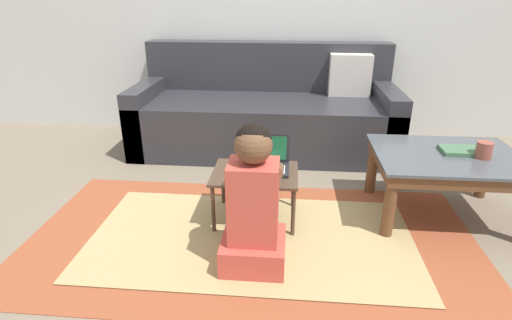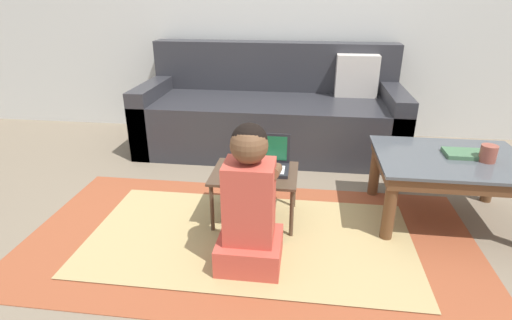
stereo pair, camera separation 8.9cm
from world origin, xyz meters
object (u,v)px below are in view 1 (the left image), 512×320
object	(u,v)px
coffee_table	(446,164)
person_seated	(254,205)
book_on_table	(463,151)
laptop	(267,164)
couch	(266,114)
computer_mouse	(236,169)
cup_on_table	(484,150)
laptop_desk	(256,178)

from	to	relation	value
coffee_table	person_seated	xyz separation A→B (m)	(-1.12, -0.60, -0.00)
book_on_table	laptop	bearing A→B (deg)	-173.24
couch	coffee_table	xyz separation A→B (m)	(1.18, -1.13, 0.04)
couch	person_seated	world-z (taller)	couch
laptop	computer_mouse	distance (m)	0.19
computer_mouse	person_seated	xyz separation A→B (m)	(0.14, -0.43, 0.01)
coffee_table	computer_mouse	world-z (taller)	coffee_table
couch	coffee_table	size ratio (longest dim) A/B	2.59
coffee_table	cup_on_table	xyz separation A→B (m)	(0.18, -0.04, 0.12)
laptop_desk	computer_mouse	bearing A→B (deg)	-176.59
laptop	cup_on_table	xyz separation A→B (m)	(1.26, 0.07, 0.11)
laptop	computer_mouse	bearing A→B (deg)	-162.53
laptop_desk	book_on_table	world-z (taller)	book_on_table
laptop_desk	cup_on_table	size ratio (longest dim) A/B	5.21
computer_mouse	laptop	bearing A→B (deg)	17.47
laptop_desk	book_on_table	distance (m)	1.27
couch	person_seated	size ratio (longest dim) A/B	2.90
person_seated	cup_on_table	bearing A→B (deg)	23.15
couch	computer_mouse	size ratio (longest dim) A/B	20.59
computer_mouse	book_on_table	world-z (taller)	book_on_table
coffee_table	computer_mouse	size ratio (longest dim) A/B	7.96
coffee_table	cup_on_table	world-z (taller)	cup_on_table
laptop_desk	laptop	distance (m)	0.11
couch	cup_on_table	bearing A→B (deg)	-40.81
coffee_table	book_on_table	world-z (taller)	book_on_table
cup_on_table	book_on_table	distance (m)	0.12
laptop_desk	book_on_table	xyz separation A→B (m)	(1.25, 0.19, 0.15)
laptop	coffee_table	bearing A→B (deg)	5.71
laptop	book_on_table	distance (m)	1.19
laptop_desk	computer_mouse	xyz separation A→B (m)	(-0.11, -0.01, 0.06)
coffee_table	computer_mouse	distance (m)	1.28
computer_mouse	person_seated	size ratio (longest dim) A/B	0.14
laptop_desk	cup_on_table	distance (m)	1.35
person_seated	laptop	bearing A→B (deg)	85.62
coffee_table	cup_on_table	size ratio (longest dim) A/B	8.80
computer_mouse	laptop_desk	bearing A→B (deg)	3.41
computer_mouse	couch	bearing A→B (deg)	85.94
couch	coffee_table	world-z (taller)	couch
computer_mouse	book_on_table	distance (m)	1.38
laptop_desk	person_seated	bearing A→B (deg)	-86.05
computer_mouse	cup_on_table	xyz separation A→B (m)	(1.45, 0.12, 0.13)
couch	laptop	world-z (taller)	couch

